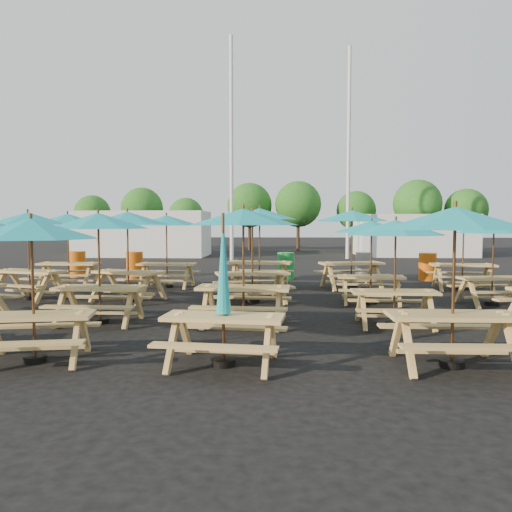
# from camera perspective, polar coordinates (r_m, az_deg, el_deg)

# --- Properties ---
(ground) EXTENTS (120.00, 120.00, 0.00)m
(ground) POSITION_cam_1_polar(r_m,az_deg,el_deg) (13.14, -0.36, -5.22)
(ground) COLOR black
(ground) RESTS_ON ground
(picnic_unit_2) EXTENTS (2.67, 2.67, 2.37)m
(picnic_unit_2) POSITION_cam_1_polar(r_m,az_deg,el_deg) (14.64, -24.62, 3.42)
(picnic_unit_2) COLOR tan
(picnic_unit_2) RESTS_ON ground
(picnic_unit_3) EXTENTS (2.20, 2.20, 2.38)m
(picnic_unit_3) POSITION_cam_1_polar(r_m,az_deg,el_deg) (16.92, -20.72, 3.55)
(picnic_unit_3) COLOR tan
(picnic_unit_3) RESTS_ON ground
(picnic_unit_4) EXTENTS (2.31, 2.31, 2.14)m
(picnic_unit_4) POSITION_cam_1_polar(r_m,az_deg,el_deg) (7.98, -24.28, 2.05)
(picnic_unit_4) COLOR tan
(picnic_unit_4) RESTS_ON ground
(picnic_unit_5) EXTENTS (2.12, 2.12, 2.28)m
(picnic_unit_5) POSITION_cam_1_polar(r_m,az_deg,el_deg) (10.61, -17.57, 3.20)
(picnic_unit_5) COLOR tan
(picnic_unit_5) RESTS_ON ground
(picnic_unit_6) EXTENTS (2.81, 2.81, 2.38)m
(picnic_unit_6) POSITION_cam_1_polar(r_m,az_deg,el_deg) (13.48, -14.48, 3.69)
(picnic_unit_6) COLOR tan
(picnic_unit_6) RESTS_ON ground
(picnic_unit_7) EXTENTS (2.27, 2.27, 2.33)m
(picnic_unit_7) POSITION_cam_1_polar(r_m,az_deg,el_deg) (16.10, -10.20, 3.59)
(picnic_unit_7) COLOR tan
(picnic_unit_7) RESTS_ON ground
(picnic_unit_8) EXTENTS (1.86, 1.67, 2.20)m
(picnic_unit_8) POSITION_cam_1_polar(r_m,az_deg,el_deg) (7.18, -3.74, -5.45)
(picnic_unit_8) COLOR tan
(picnic_unit_8) RESTS_ON ground
(picnic_unit_9) EXTENTS (2.33, 2.33, 2.37)m
(picnic_unit_9) POSITION_cam_1_polar(r_m,az_deg,el_deg) (9.92, -1.46, 3.76)
(picnic_unit_9) COLOR tan
(picnic_unit_9) RESTS_ON ground
(picnic_unit_10) EXTENTS (2.69, 2.69, 2.37)m
(picnic_unit_10) POSITION_cam_1_polar(r_m,az_deg,el_deg) (12.81, -0.42, 3.79)
(picnic_unit_10) COLOR tan
(picnic_unit_10) RESTS_ON ground
(picnic_unit_11) EXTENTS (2.62, 2.62, 2.54)m
(picnic_unit_11) POSITION_cam_1_polar(r_m,az_deg,el_deg) (15.61, 0.41, 4.33)
(picnic_unit_11) COLOR tan
(picnic_unit_11) RESTS_ON ground
(picnic_unit_12) EXTENTS (2.17, 2.17, 2.31)m
(picnic_unit_12) POSITION_cam_1_polar(r_m,az_deg,el_deg) (7.55, 21.79, 3.10)
(picnic_unit_12) COLOR tan
(picnic_unit_12) RESTS_ON ground
(picnic_unit_13) EXTENTS (1.98, 1.98, 2.14)m
(picnic_unit_13) POSITION_cam_1_polar(r_m,az_deg,el_deg) (10.23, 15.67, 2.50)
(picnic_unit_13) COLOR tan
(picnic_unit_13) RESTS_ON ground
(picnic_unit_14) EXTENTS (2.11, 2.11, 2.14)m
(picnic_unit_14) POSITION_cam_1_polar(r_m,az_deg,el_deg) (12.96, 13.07, 2.78)
(picnic_unit_14) COLOR tan
(picnic_unit_14) RESTS_ON ground
(picnic_unit_15) EXTENTS (2.74, 2.74, 2.48)m
(picnic_unit_15) POSITION_cam_1_polar(r_m,az_deg,el_deg) (15.87, 10.92, 4.05)
(picnic_unit_15) COLOR tan
(picnic_unit_15) RESTS_ON ground
(picnic_unit_18) EXTENTS (2.23, 2.23, 2.12)m
(picnic_unit_18) POSITION_cam_1_polar(r_m,az_deg,el_deg) (13.74, 25.54, 2.52)
(picnic_unit_18) COLOR tan
(picnic_unit_18) RESTS_ON ground
(picnic_unit_19) EXTENTS (2.41, 2.41, 2.40)m
(picnic_unit_19) POSITION_cam_1_polar(r_m,az_deg,el_deg) (16.54, 22.66, 3.58)
(picnic_unit_19) COLOR tan
(picnic_unit_19) RESTS_ON ground
(waste_bin_0) EXTENTS (0.61, 0.61, 0.99)m
(waste_bin_0) POSITION_cam_1_polar(r_m,az_deg,el_deg) (20.14, -19.74, -0.90)
(waste_bin_0) COLOR #C6530B
(waste_bin_0) RESTS_ON ground
(waste_bin_1) EXTENTS (0.61, 0.61, 0.99)m
(waste_bin_1) POSITION_cam_1_polar(r_m,az_deg,el_deg) (19.22, -13.70, -1.00)
(waste_bin_1) COLOR #C6530B
(waste_bin_1) RESTS_ON ground
(waste_bin_2) EXTENTS (0.61, 0.61, 0.99)m
(waste_bin_2) POSITION_cam_1_polar(r_m,az_deg,el_deg) (18.24, 3.43, -1.15)
(waste_bin_2) COLOR #1A9337
(waste_bin_2) RESTS_ON ground
(waste_bin_3) EXTENTS (0.61, 0.61, 0.99)m
(waste_bin_3) POSITION_cam_1_polar(r_m,az_deg,el_deg) (18.79, 12.22, -1.08)
(waste_bin_3) COLOR gray
(waste_bin_3) RESTS_ON ground
(waste_bin_4) EXTENTS (0.61, 0.61, 0.99)m
(waste_bin_4) POSITION_cam_1_polar(r_m,az_deg,el_deg) (18.92, 19.00, -1.17)
(waste_bin_4) COLOR #C6530B
(waste_bin_4) RESTS_ON ground
(mast_0) EXTENTS (0.20, 0.20, 12.00)m
(mast_0) POSITION_cam_1_polar(r_m,az_deg,el_deg) (27.38, -2.82, 12.05)
(mast_0) COLOR silver
(mast_0) RESTS_ON ground
(mast_1) EXTENTS (0.20, 0.20, 12.00)m
(mast_1) POSITION_cam_1_polar(r_m,az_deg,el_deg) (29.45, 10.54, 11.41)
(mast_1) COLOR silver
(mast_1) RESTS_ON ground
(event_tent_0) EXTENTS (8.00, 4.00, 2.80)m
(event_tent_0) POSITION_cam_1_polar(r_m,az_deg,el_deg) (32.18, -12.74, 2.51)
(event_tent_0) COLOR silver
(event_tent_0) RESTS_ON ground
(event_tent_1) EXTENTS (7.00, 4.00, 2.60)m
(event_tent_1) POSITION_cam_1_polar(r_m,az_deg,el_deg) (33.00, 17.54, 2.29)
(event_tent_1) COLOR silver
(event_tent_1) RESTS_ON ground
(tree_0) EXTENTS (2.80, 2.80, 4.24)m
(tree_0) POSITION_cam_1_polar(r_m,az_deg,el_deg) (40.99, -18.20, 4.67)
(tree_0) COLOR #382314
(tree_0) RESTS_ON ground
(tree_1) EXTENTS (3.11, 3.11, 4.72)m
(tree_1) POSITION_cam_1_polar(r_m,az_deg,el_deg) (38.34, -12.88, 5.32)
(tree_1) COLOR #382314
(tree_1) RESTS_ON ground
(tree_2) EXTENTS (2.59, 2.59, 3.93)m
(tree_2) POSITION_cam_1_polar(r_m,az_deg,el_deg) (37.31, -8.00, 4.61)
(tree_2) COLOR #382314
(tree_2) RESTS_ON ground
(tree_3) EXTENTS (3.36, 3.36, 5.09)m
(tree_3) POSITION_cam_1_polar(r_m,az_deg,el_deg) (37.78, -0.75, 5.82)
(tree_3) COLOR #382314
(tree_3) RESTS_ON ground
(tree_4) EXTENTS (3.41, 3.41, 5.17)m
(tree_4) POSITION_cam_1_polar(r_m,az_deg,el_deg) (37.25, 4.85, 5.92)
(tree_4) COLOR #382314
(tree_4) RESTS_ON ground
(tree_5) EXTENTS (2.94, 2.94, 4.45)m
(tree_5) POSITION_cam_1_polar(r_m,az_deg,el_deg) (38.03, 11.38, 5.08)
(tree_5) COLOR #382314
(tree_5) RESTS_ON ground
(tree_6) EXTENTS (3.38, 3.38, 5.13)m
(tree_6) POSITION_cam_1_polar(r_m,az_deg,el_deg) (37.10, 17.96, 5.71)
(tree_6) COLOR #382314
(tree_6) RESTS_ON ground
(tree_7) EXTENTS (2.95, 2.95, 4.48)m
(tree_7) POSITION_cam_1_polar(r_m,az_deg,el_deg) (38.11, 22.89, 4.88)
(tree_7) COLOR #382314
(tree_7) RESTS_ON ground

